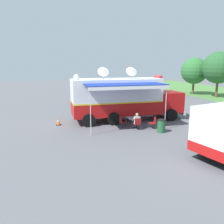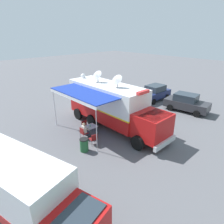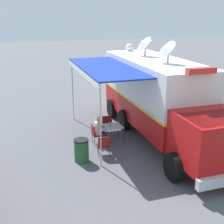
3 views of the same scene
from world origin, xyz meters
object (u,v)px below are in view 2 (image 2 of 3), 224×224
(folding_chair_at_table, at_px, (83,132))
(trash_bin, at_px, (84,145))
(folding_chair_beside_table, at_px, (85,125))
(seated_responder, at_px, (85,130))
(traffic_cone, at_px, (75,107))
(car_behind_truck, at_px, (186,103))
(water_bottle, at_px, (90,126))
(folding_chair_spare_by_truck, at_px, (94,138))
(support_truck, at_px, (24,190))
(car_far_corner, at_px, (155,93))
(folding_table, at_px, (91,127))
(command_truck, at_px, (113,105))

(folding_chair_at_table, xyz_separation_m, trash_bin, (0.96, 1.41, -0.06))
(folding_chair_beside_table, height_order, seated_responder, seated_responder)
(traffic_cone, bearing_deg, car_behind_truck, 134.14)
(water_bottle, relative_size, trash_bin, 0.25)
(folding_chair_spare_by_truck, bearing_deg, trash_bin, 9.21)
(water_bottle, height_order, support_truck, support_truck)
(trash_bin, bearing_deg, traffic_cone, -119.61)
(water_bottle, height_order, car_far_corner, car_far_corner)
(folding_table, height_order, car_behind_truck, car_behind_truck)
(water_bottle, height_order, folding_chair_at_table, water_bottle)
(folding_chair_at_table, relative_size, car_far_corner, 0.21)
(trash_bin, height_order, car_behind_truck, car_behind_truck)
(trash_bin, bearing_deg, folding_chair_spare_by_truck, -170.79)
(folding_chair_beside_table, bearing_deg, folding_chair_spare_by_truck, 68.68)
(folding_table, distance_m, folding_chair_beside_table, 0.87)
(folding_table, bearing_deg, folding_chair_beside_table, -91.94)
(command_truck, xyz_separation_m, car_behind_truck, (-7.74, 2.57, -1.07))
(folding_chair_beside_table, bearing_deg, traffic_cone, -114.82)
(folding_chair_at_table, distance_m, seated_responder, 0.23)
(command_truck, height_order, trash_bin, command_truck)
(trash_bin, xyz_separation_m, car_far_corner, (-12.24, -2.97, 0.42))
(water_bottle, relative_size, folding_chair_beside_table, 0.26)
(water_bottle, height_order, traffic_cone, water_bottle)
(seated_responder, bearing_deg, folding_chair_beside_table, -125.84)
(folding_table, relative_size, seated_responder, 0.64)
(support_truck, bearing_deg, car_behind_truck, -175.91)
(trash_bin, relative_size, support_truck, 0.13)
(folding_chair_spare_by_truck, height_order, traffic_cone, folding_chair_spare_by_truck)
(command_truck, bearing_deg, traffic_cone, -89.35)
(command_truck, xyz_separation_m, folding_table, (2.18, -0.09, -1.27))
(traffic_cone, distance_m, car_far_corner, 9.23)
(folding_table, relative_size, folding_chair_beside_table, 0.92)
(folding_table, xyz_separation_m, folding_chair_spare_by_truck, (0.81, 1.29, -0.16))
(folding_chair_spare_by_truck, bearing_deg, support_truck, 24.16)
(folding_chair_spare_by_truck, distance_m, car_behind_truck, 10.83)
(command_truck, height_order, folding_table, command_truck)
(folding_chair_spare_by_truck, xyz_separation_m, car_far_corner, (-11.29, -2.82, 0.37))
(traffic_cone, height_order, car_far_corner, car_far_corner)
(traffic_cone, bearing_deg, folding_chair_spare_by_truck, 66.29)
(folding_table, distance_m, water_bottle, 0.22)
(command_truck, relative_size, folding_table, 11.81)
(folding_table, xyz_separation_m, traffic_cone, (-2.12, -5.37, -0.39))
(water_bottle, height_order, seated_responder, seated_responder)
(seated_responder, xyz_separation_m, car_far_corner, (-11.10, -1.56, 0.23))
(traffic_cone, height_order, car_behind_truck, car_behind_truck)
(folding_chair_at_table, relative_size, car_behind_truck, 0.20)
(folding_table, bearing_deg, seated_responder, 3.35)
(trash_bin, xyz_separation_m, support_truck, (4.73, 2.39, 0.93))
(command_truck, height_order, support_truck, command_truck)
(car_far_corner, bearing_deg, folding_chair_beside_table, 3.69)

